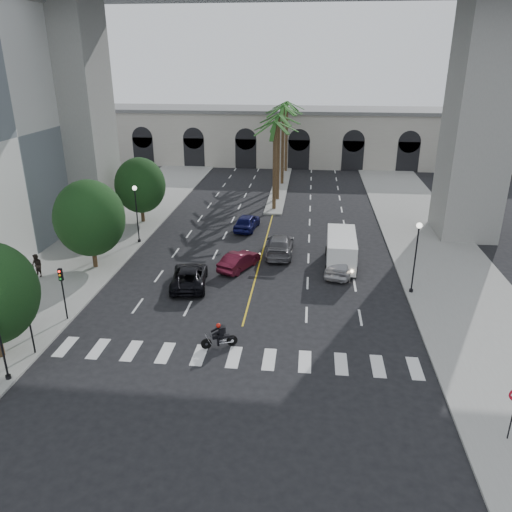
{
  "coord_description": "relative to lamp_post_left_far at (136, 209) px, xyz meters",
  "views": [
    {
      "loc": [
        3.89,
        -25.3,
        15.77
      ],
      "look_at": [
        0.42,
        6.0,
        3.22
      ],
      "focal_mm": 35.0,
      "sensor_mm": 36.0,
      "label": 1
    }
  ],
  "objects": [
    {
      "name": "ground",
      "position": [
        11.4,
        -16.0,
        -3.22
      ],
      "size": [
        140.0,
        140.0,
        0.0
      ],
      "primitive_type": "plane",
      "color": "black",
      "rests_on": "ground"
    },
    {
      "name": "sidewalk_left",
      "position": [
        -3.6,
        -1.0,
        -3.15
      ],
      "size": [
        8.0,
        100.0,
        0.15
      ],
      "primitive_type": "cube",
      "color": "gray",
      "rests_on": "ground"
    },
    {
      "name": "sidewalk_right",
      "position": [
        26.4,
        -1.0,
        -3.15
      ],
      "size": [
        8.0,
        100.0,
        0.15
      ],
      "primitive_type": "cube",
      "color": "gray",
      "rests_on": "ground"
    },
    {
      "name": "median",
      "position": [
        11.4,
        22.0,
        -3.12
      ],
      "size": [
        2.0,
        24.0,
        0.2
      ],
      "primitive_type": "cube",
      "color": "gray",
      "rests_on": "ground"
    },
    {
      "name": "pier_building",
      "position": [
        11.4,
        39.0,
        1.04
      ],
      "size": [
        71.0,
        10.5,
        8.5
      ],
      "color": "beige",
      "rests_on": "ground"
    },
    {
      "name": "bridge",
      "position": [
        14.82,
        6.0,
        15.29
      ],
      "size": [
        75.0,
        13.0,
        26.0
      ],
      "color": "gray",
      "rests_on": "ground"
    },
    {
      "name": "palm_a",
      "position": [
        11.4,
        12.0,
        5.88
      ],
      "size": [
        3.2,
        3.2,
        10.3
      ],
      "color": "#47331E",
      "rests_on": "ground"
    },
    {
      "name": "palm_b",
      "position": [
        11.5,
        16.0,
        6.15
      ],
      "size": [
        3.2,
        3.2,
        10.6
      ],
      "color": "#47331E",
      "rests_on": "ground"
    },
    {
      "name": "palm_c",
      "position": [
        11.2,
        20.0,
        5.69
      ],
      "size": [
        3.2,
        3.2,
        10.1
      ],
      "color": "#47331E",
      "rests_on": "ground"
    },
    {
      "name": "palm_d",
      "position": [
        11.55,
        24.0,
        6.43
      ],
      "size": [
        3.2,
        3.2,
        10.9
      ],
      "color": "#47331E",
      "rests_on": "ground"
    },
    {
      "name": "palm_e",
      "position": [
        11.3,
        28.0,
        5.97
      ],
      "size": [
        3.2,
        3.2,
        10.4
      ],
      "color": "#47331E",
      "rests_on": "ground"
    },
    {
      "name": "palm_f",
      "position": [
        11.6,
        32.0,
        6.24
      ],
      "size": [
        3.2,
        3.2,
        10.7
      ],
      "color": "#47331E",
      "rests_on": "ground"
    },
    {
      "name": "street_tree_mid",
      "position": [
        -1.6,
        -6.0,
        0.99
      ],
      "size": [
        5.44,
        5.44,
        7.21
      ],
      "color": "#382616",
      "rests_on": "ground"
    },
    {
      "name": "street_tree_far",
      "position": [
        -1.6,
        6.0,
        0.68
      ],
      "size": [
        5.04,
        5.04,
        6.68
      ],
      "color": "#382616",
      "rests_on": "ground"
    },
    {
      "name": "lamp_post_left_far",
      "position": [
        0.0,
        0.0,
        0.0
      ],
      "size": [
        0.4,
        0.4,
        5.35
      ],
      "color": "black",
      "rests_on": "ground"
    },
    {
      "name": "lamp_post_right",
      "position": [
        22.8,
        -8.0,
        0.0
      ],
      "size": [
        0.4,
        0.4,
        5.35
      ],
      "color": "black",
      "rests_on": "ground"
    },
    {
      "name": "traffic_signal_near",
      "position": [
        0.1,
        -18.5,
        -0.71
      ],
      "size": [
        0.25,
        0.18,
        3.65
      ],
      "color": "black",
      "rests_on": "ground"
    },
    {
      "name": "traffic_signal_far",
      "position": [
        0.1,
        -14.5,
        -0.71
      ],
      "size": [
        0.25,
        0.18,
        3.65
      ],
      "color": "black",
      "rests_on": "ground"
    },
    {
      "name": "motorcycle_rider",
      "position": [
        10.44,
        -16.48,
        -2.52
      ],
      "size": [
        2.06,
        0.9,
        1.56
      ],
      "rotation": [
        0.0,
        0.0,
        0.36
      ],
      "color": "black",
      "rests_on": "ground"
    },
    {
      "name": "car_a",
      "position": [
        18.0,
        -4.85,
        -2.39
      ],
      "size": [
        3.16,
        5.24,
        1.67
      ],
      "primitive_type": "imported",
      "rotation": [
        0.0,
        0.0,
        2.88
      ],
      "color": "#A9A8AD",
      "rests_on": "ground"
    },
    {
      "name": "car_b",
      "position": [
        9.9,
        -4.88,
        -2.51
      ],
      "size": [
        3.13,
        4.56,
        1.42
      ],
      "primitive_type": "imported",
      "rotation": [
        0.0,
        0.0,
        2.72
      ],
      "color": "#541020",
      "rests_on": "ground"
    },
    {
      "name": "car_c",
      "position": [
        6.68,
        -8.38,
        -2.48
      ],
      "size": [
        3.23,
        5.67,
        1.49
      ],
      "primitive_type": "imported",
      "rotation": [
        0.0,
        0.0,
        3.29
      ],
      "color": "black",
      "rests_on": "ground"
    },
    {
      "name": "car_d",
      "position": [
        12.9,
        -1.3,
        -2.39
      ],
      "size": [
        2.36,
        5.73,
        1.66
      ],
      "primitive_type": "imported",
      "rotation": [
        0.0,
        0.0,
        3.15
      ],
      "color": "slate",
      "rests_on": "ground"
    },
    {
      "name": "car_e",
      "position": [
        9.27,
        4.97,
        -2.44
      ],
      "size": [
        2.43,
        4.81,
        1.57
      ],
      "primitive_type": "imported",
      "rotation": [
        0.0,
        0.0,
        3.01
      ],
      "color": "#10124D",
      "rests_on": "ground"
    },
    {
      "name": "cargo_van",
      "position": [
        17.99,
        -3.31,
        -1.78
      ],
      "size": [
        2.59,
        6.12,
        2.58
      ],
      "rotation": [
        0.0,
        0.0,
        -0.03
      ],
      "color": "white",
      "rests_on": "ground"
    },
    {
      "name": "pedestrian_a",
      "position": [
        -2.37,
        -16.01,
        -2.18
      ],
      "size": [
        0.78,
        0.72,
        1.79
      ],
      "primitive_type": "imported",
      "rotation": [
        0.0,
        0.0,
        0.59
      ],
      "color": "black",
      "rests_on": "sidewalk_left"
    },
    {
      "name": "pedestrian_b",
      "position": [
        -5.13,
        -8.41,
        -2.16
      ],
      "size": [
        1.07,
        0.96,
        1.81
      ],
      "primitive_type": "imported",
      "rotation": [
        0.0,
        0.0,
        -0.38
      ],
      "color": "black",
      "rests_on": "sidewalk_left"
    }
  ]
}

